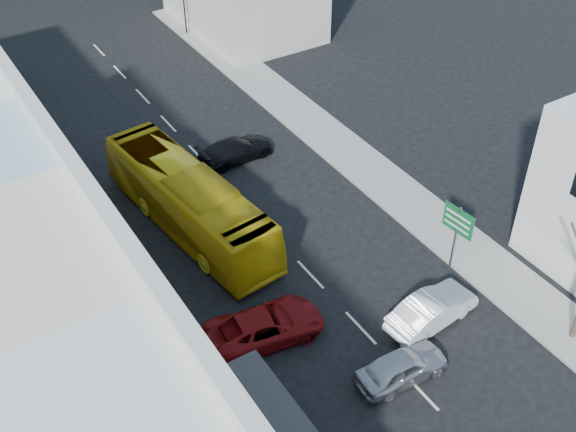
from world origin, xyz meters
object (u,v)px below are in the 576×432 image
(pedestrian_left, at_px, (183,325))
(traffic_signal, at_px, (184,6))
(car_red, at_px, (265,326))
(bus, at_px, (189,203))
(car_silver, at_px, (402,367))
(direction_sign, at_px, (455,240))
(car_white, at_px, (432,310))

(pedestrian_left, bearing_deg, traffic_signal, -23.15)
(car_red, bearing_deg, bus, 3.10)
(car_silver, distance_m, car_red, 5.99)
(bus, relative_size, car_red, 2.52)
(pedestrian_left, xyz_separation_m, direction_sign, (12.66, -2.65, 0.89))
(car_white, bearing_deg, traffic_signal, -13.07)
(car_red, height_order, direction_sign, direction_sign)
(pedestrian_left, bearing_deg, car_red, -115.62)
(car_white, distance_m, pedestrian_left, 10.78)
(car_silver, bearing_deg, bus, 15.40)
(car_white, bearing_deg, car_red, 58.81)
(car_red, height_order, pedestrian_left, pedestrian_left)
(traffic_signal, bearing_deg, bus, 82.79)
(car_white, distance_m, car_red, 7.34)
(pedestrian_left, distance_m, traffic_signal, 30.74)
(car_red, relative_size, traffic_signal, 1.01)
(car_white, bearing_deg, pedestrian_left, 57.63)
(bus, relative_size, pedestrian_left, 6.82)
(car_white, bearing_deg, car_silver, 112.80)
(pedestrian_left, relative_size, direction_sign, 0.45)
(pedestrian_left, xyz_separation_m, traffic_signal, (13.46, 27.60, 1.28))
(car_silver, bearing_deg, direction_sign, -55.17)
(direction_sign, bearing_deg, pedestrian_left, 161.98)
(car_silver, relative_size, car_red, 0.96)
(bus, bearing_deg, car_silver, -84.06)
(pedestrian_left, bearing_deg, direction_sign, -98.97)
(car_white, relative_size, traffic_signal, 0.97)
(car_silver, height_order, direction_sign, direction_sign)
(car_silver, xyz_separation_m, car_red, (-3.58, 4.80, 0.00))
(car_white, xyz_separation_m, direction_sign, (2.97, 2.07, 1.19))
(car_silver, bearing_deg, car_white, -58.00)
(car_silver, xyz_separation_m, direction_sign, (6.06, 3.79, 1.19))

